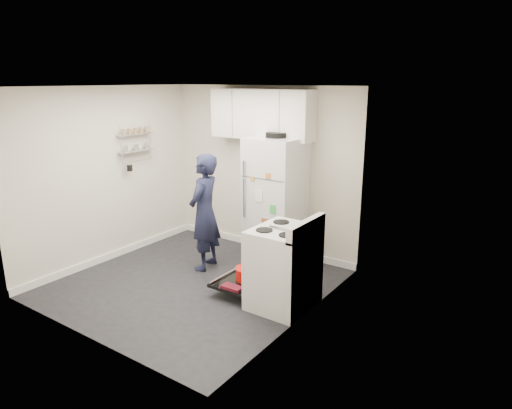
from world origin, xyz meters
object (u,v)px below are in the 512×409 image
Objects in this scene: electric_range at (283,268)px; open_oven_door at (245,277)px; person at (204,212)px; refrigerator at (276,201)px.

open_oven_door is (-0.57, 0.02, -0.27)m from electric_range.
open_oven_door is 0.43× the size of person.
open_oven_door is at bearing -77.95° from refrigerator.
electric_range is 1.55m from person.
open_oven_door is at bearing 177.49° from electric_range.
person is (-1.47, 0.34, 0.35)m from electric_range.
person is (-0.91, 0.32, 0.62)m from open_oven_door.
electric_range is at bearing -54.14° from refrigerator.
person is (-0.68, -0.76, -0.10)m from refrigerator.
refrigerator is at bearing 102.05° from open_oven_door.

